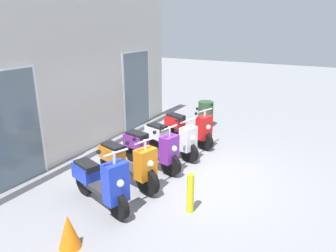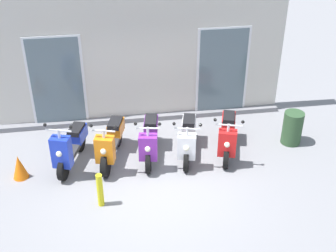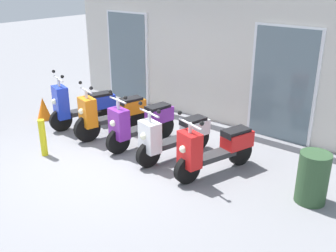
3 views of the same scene
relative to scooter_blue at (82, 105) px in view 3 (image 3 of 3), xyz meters
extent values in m
plane|color=gray|center=(1.72, -1.00, -0.48)|extent=(40.00, 40.00, 0.00)
cube|color=beige|center=(1.72, 1.93, 1.39)|extent=(7.02, 0.30, 3.75)
cube|color=slate|center=(1.72, 1.68, -0.42)|extent=(7.02, 0.20, 0.12)
cube|color=silver|center=(-0.29, 1.76, 0.67)|extent=(1.31, 0.04, 2.30)
cube|color=slate|center=(-0.29, 1.74, 0.67)|extent=(1.19, 0.02, 2.22)
cube|color=silver|center=(3.72, 1.76, 0.67)|extent=(1.31, 0.04, 2.30)
cube|color=slate|center=(3.72, 1.74, 0.67)|extent=(1.19, 0.02, 2.22)
cylinder|color=black|center=(-0.15, -0.47, -0.24)|extent=(0.24, 0.48, 0.47)
cylinder|color=black|center=(0.18, 0.56, -0.24)|extent=(0.24, 0.48, 0.47)
cube|color=#2D2D30|center=(0.01, 0.04, -0.14)|extent=(0.45, 0.72, 0.09)
cube|color=#1E38C6|center=(-0.14, -0.43, 0.15)|extent=(0.43, 0.34, 0.67)
sphere|color=#F2EFCC|center=(-0.18, -0.56, 0.19)|extent=(0.12, 0.12, 0.12)
cube|color=#1E38C6|center=(0.15, 0.46, 0.01)|extent=(0.44, 0.59, 0.28)
cube|color=black|center=(0.13, 0.42, 0.15)|extent=(0.39, 0.54, 0.11)
cylinder|color=silver|center=(-0.14, -0.43, 0.58)|extent=(0.06, 0.06, 0.21)
cylinder|color=silver|center=(-0.14, -0.43, 0.66)|extent=(0.51, 0.19, 0.04)
sphere|color=black|center=(0.11, -0.51, 0.76)|extent=(0.07, 0.07, 0.07)
sphere|color=black|center=(-0.39, -0.35, 0.76)|extent=(0.07, 0.07, 0.07)
cylinder|color=black|center=(0.71, -0.48, -0.21)|extent=(0.26, 0.54, 0.53)
cylinder|color=black|center=(1.02, 0.63, -0.21)|extent=(0.26, 0.54, 0.53)
cube|color=#2D2D30|center=(0.87, 0.08, -0.11)|extent=(0.44, 0.76, 0.09)
cube|color=orange|center=(0.72, -0.44, 0.13)|extent=(0.43, 0.33, 0.57)
sphere|color=#F2EFCC|center=(0.69, -0.57, 0.17)|extent=(0.12, 0.12, 0.12)
cube|color=orange|center=(0.99, 0.54, 0.05)|extent=(0.43, 0.58, 0.28)
cube|color=black|center=(0.98, 0.50, 0.19)|extent=(0.38, 0.53, 0.11)
cylinder|color=silver|center=(0.72, -0.44, 0.50)|extent=(0.06, 0.06, 0.20)
cylinder|color=silver|center=(0.72, -0.44, 0.58)|extent=(0.47, 0.16, 0.04)
sphere|color=black|center=(0.95, -0.51, 0.68)|extent=(0.07, 0.07, 0.07)
sphere|color=black|center=(0.49, -0.38, 0.68)|extent=(0.07, 0.07, 0.07)
cylinder|color=black|center=(1.60, -0.50, -0.24)|extent=(0.19, 0.50, 0.49)
cylinder|color=black|center=(1.80, 0.59, -0.24)|extent=(0.19, 0.50, 0.49)
cube|color=#2D2D30|center=(1.70, 0.04, -0.14)|extent=(0.38, 0.72, 0.09)
cube|color=purple|center=(1.60, -0.46, 0.11)|extent=(0.42, 0.31, 0.56)
sphere|color=#F2EFCC|center=(1.58, -0.58, 0.15)|extent=(0.12, 0.12, 0.12)
cube|color=purple|center=(1.78, 0.49, 0.06)|extent=(0.39, 0.57, 0.28)
cube|color=black|center=(1.77, 0.45, 0.20)|extent=(0.34, 0.52, 0.11)
cylinder|color=silver|center=(1.60, -0.46, 0.47)|extent=(0.06, 0.06, 0.21)
cylinder|color=silver|center=(1.60, -0.46, 0.56)|extent=(0.48, 0.12, 0.04)
sphere|color=black|center=(1.84, -0.50, 0.66)|extent=(0.07, 0.07, 0.07)
sphere|color=black|center=(1.37, -0.41, 0.66)|extent=(0.07, 0.07, 0.07)
cylinder|color=black|center=(2.39, -0.55, -0.25)|extent=(0.21, 0.47, 0.46)
cylinder|color=black|center=(2.67, 0.58, -0.25)|extent=(0.21, 0.47, 0.46)
cube|color=#2D2D30|center=(2.53, 0.01, -0.15)|extent=(0.42, 0.76, 0.09)
cube|color=white|center=(2.40, -0.51, 0.08)|extent=(0.43, 0.32, 0.54)
sphere|color=#F2EFCC|center=(2.37, -0.64, 0.12)|extent=(0.12, 0.12, 0.12)
cube|color=white|center=(2.64, 0.48, 0.00)|extent=(0.42, 0.58, 0.28)
cube|color=black|center=(2.63, 0.44, 0.14)|extent=(0.37, 0.53, 0.11)
cylinder|color=silver|center=(2.40, -0.51, 0.43)|extent=(0.06, 0.06, 0.20)
cylinder|color=silver|center=(2.40, -0.51, 0.51)|extent=(0.52, 0.16, 0.04)
sphere|color=black|center=(2.66, -0.57, 0.61)|extent=(0.07, 0.07, 0.07)
sphere|color=black|center=(2.14, -0.45, 0.61)|extent=(0.07, 0.07, 0.07)
cylinder|color=black|center=(3.24, -0.58, -0.25)|extent=(0.24, 0.47, 0.46)
cylinder|color=black|center=(3.59, 0.53, -0.25)|extent=(0.24, 0.47, 0.46)
cube|color=#2D2D30|center=(3.42, -0.03, -0.15)|extent=(0.46, 0.76, 0.09)
cube|color=red|center=(3.25, -0.54, 0.10)|extent=(0.43, 0.34, 0.57)
sphere|color=#F2EFCC|center=(3.22, -0.66, 0.14)|extent=(0.12, 0.12, 0.12)
cube|color=red|center=(3.56, 0.43, 0.03)|extent=(0.44, 0.59, 0.28)
cube|color=black|center=(3.55, 0.39, 0.17)|extent=(0.39, 0.54, 0.11)
cylinder|color=silver|center=(3.25, -0.54, 0.46)|extent=(0.06, 0.06, 0.18)
cylinder|color=silver|center=(3.25, -0.54, 0.53)|extent=(0.54, 0.20, 0.04)
sphere|color=black|center=(3.52, -0.62, 0.63)|extent=(0.07, 0.07, 0.07)
sphere|color=black|center=(2.99, -0.46, 0.63)|extent=(0.07, 0.07, 0.07)
cylinder|color=#2D4C2D|center=(4.99, 0.12, -0.09)|extent=(0.45, 0.45, 0.78)
cylinder|color=yellow|center=(0.58, -1.41, -0.13)|extent=(0.12, 0.12, 0.70)
cone|color=orange|center=(-1.04, -0.28, -0.22)|extent=(0.32, 0.32, 0.52)
camera|label=1|loc=(-3.63, -3.29, 2.56)|focal=33.63mm
camera|label=2|loc=(0.83, -8.03, 5.13)|focal=47.41mm
camera|label=3|loc=(6.46, -5.10, 2.72)|focal=41.80mm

